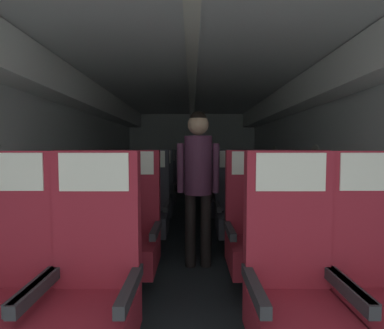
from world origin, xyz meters
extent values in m
cube|color=#23282D|center=(0.00, 3.72, -0.01)|extent=(3.71, 7.83, 0.02)
cube|color=silver|center=(-1.76, 3.72, 1.10)|extent=(0.08, 7.43, 2.19)
cube|color=silver|center=(1.76, 3.72, 1.10)|extent=(0.08, 7.43, 2.19)
cube|color=silver|center=(0.00, 3.72, 2.19)|extent=(3.59, 7.43, 0.06)
cube|color=#B6BBBB|center=(0.00, 7.45, 1.10)|extent=(3.59, 0.06, 2.19)
cube|color=white|center=(-1.54, 3.72, 1.97)|extent=(0.34, 7.13, 0.36)
cube|color=white|center=(1.54, 3.72, 1.97)|extent=(0.34, 7.13, 0.36)
cube|color=white|center=(0.00, 3.72, 2.15)|extent=(0.12, 6.69, 0.02)
cylinder|color=white|center=(1.71, 3.72, 1.14)|extent=(0.01, 0.26, 0.26)
cylinder|color=white|center=(1.71, 5.57, 1.14)|extent=(0.01, 0.26, 0.26)
cube|color=maroon|center=(-0.96, 1.41, 0.83)|extent=(0.45, 0.09, 0.74)
cube|color=#28282D|center=(-0.75, 1.21, 0.55)|extent=(0.05, 0.41, 0.06)
cube|color=silver|center=(-0.96, 1.36, 1.09)|extent=(0.36, 0.01, 0.20)
cube|color=maroon|center=(-0.51, 1.20, 0.34)|extent=(0.45, 0.49, 0.23)
cube|color=maroon|center=(-0.51, 1.40, 0.83)|extent=(0.45, 0.09, 0.74)
cube|color=#28282D|center=(-0.29, 1.20, 0.55)|extent=(0.05, 0.41, 0.06)
cube|color=#28282D|center=(-0.73, 1.20, 0.55)|extent=(0.05, 0.41, 0.06)
cube|color=silver|center=(-0.51, 1.35, 1.09)|extent=(0.36, 0.01, 0.20)
cube|color=maroon|center=(0.96, 1.42, 0.83)|extent=(0.45, 0.09, 0.74)
cube|color=#28282D|center=(0.74, 1.22, 0.55)|extent=(0.05, 0.41, 0.06)
cube|color=silver|center=(0.96, 1.37, 1.09)|extent=(0.36, 0.01, 0.20)
cube|color=maroon|center=(0.51, 1.20, 0.34)|extent=(0.45, 0.49, 0.23)
cube|color=maroon|center=(0.51, 1.40, 0.83)|extent=(0.45, 0.09, 0.74)
cube|color=#28282D|center=(0.73, 1.20, 0.55)|extent=(0.05, 0.41, 0.06)
cube|color=#28282D|center=(0.30, 1.20, 0.55)|extent=(0.05, 0.41, 0.06)
cube|color=silver|center=(0.51, 1.35, 1.09)|extent=(0.36, 0.01, 0.20)
cube|color=#38383D|center=(-0.97, 2.12, 0.11)|extent=(0.16, 0.18, 0.23)
cube|color=maroon|center=(-0.97, 2.12, 0.34)|extent=(0.45, 0.49, 0.23)
cube|color=maroon|center=(-0.97, 2.32, 0.83)|extent=(0.45, 0.09, 0.74)
cube|color=#28282D|center=(-0.75, 2.12, 0.55)|extent=(0.05, 0.41, 0.06)
cube|color=#28282D|center=(-1.19, 2.12, 0.55)|extent=(0.05, 0.41, 0.06)
cube|color=silver|center=(-0.97, 2.28, 1.09)|extent=(0.36, 0.01, 0.20)
cube|color=#38383D|center=(-0.51, 2.13, 0.11)|extent=(0.16, 0.18, 0.23)
cube|color=maroon|center=(-0.51, 2.13, 0.34)|extent=(0.45, 0.49, 0.23)
cube|color=maroon|center=(-0.51, 2.33, 0.83)|extent=(0.45, 0.09, 0.74)
cube|color=#28282D|center=(-0.29, 2.13, 0.55)|extent=(0.05, 0.41, 0.06)
cube|color=#28282D|center=(-0.73, 2.13, 0.55)|extent=(0.05, 0.41, 0.06)
cube|color=silver|center=(-0.51, 2.28, 1.09)|extent=(0.36, 0.01, 0.20)
cube|color=#38383D|center=(0.97, 2.13, 0.11)|extent=(0.16, 0.18, 0.23)
cube|color=maroon|center=(0.97, 2.13, 0.34)|extent=(0.45, 0.49, 0.23)
cube|color=maroon|center=(0.97, 2.33, 0.83)|extent=(0.45, 0.09, 0.74)
cube|color=#28282D|center=(1.18, 2.13, 0.55)|extent=(0.05, 0.41, 0.06)
cube|color=#28282D|center=(0.75, 2.13, 0.55)|extent=(0.05, 0.41, 0.06)
cube|color=silver|center=(0.97, 2.29, 1.09)|extent=(0.36, 0.01, 0.20)
cube|color=#38383D|center=(0.52, 2.12, 0.11)|extent=(0.16, 0.18, 0.23)
cube|color=maroon|center=(0.52, 2.12, 0.34)|extent=(0.45, 0.49, 0.23)
cube|color=maroon|center=(0.52, 2.32, 0.83)|extent=(0.45, 0.09, 0.74)
cube|color=#28282D|center=(0.74, 2.12, 0.55)|extent=(0.05, 0.41, 0.06)
cube|color=#28282D|center=(0.31, 2.12, 0.55)|extent=(0.05, 0.41, 0.06)
cube|color=silver|center=(0.52, 2.28, 1.09)|extent=(0.36, 0.01, 0.20)
cube|color=#38383D|center=(-0.96, 3.04, 0.11)|extent=(0.16, 0.18, 0.23)
cube|color=#33333D|center=(-0.96, 3.04, 0.34)|extent=(0.45, 0.49, 0.23)
cube|color=#33333D|center=(-0.96, 3.25, 0.83)|extent=(0.45, 0.09, 0.74)
cube|color=#28282D|center=(-0.75, 3.04, 0.55)|extent=(0.05, 0.41, 0.06)
cube|color=#28282D|center=(-1.18, 3.04, 0.55)|extent=(0.05, 0.41, 0.06)
cube|color=silver|center=(-0.96, 3.20, 1.09)|extent=(0.36, 0.01, 0.20)
cube|color=#38383D|center=(-0.51, 3.06, 0.11)|extent=(0.16, 0.18, 0.23)
cube|color=#33333D|center=(-0.51, 3.06, 0.34)|extent=(0.45, 0.49, 0.23)
cube|color=#33333D|center=(-0.51, 3.26, 0.83)|extent=(0.45, 0.09, 0.74)
cube|color=#28282D|center=(-0.29, 3.06, 0.55)|extent=(0.05, 0.41, 0.06)
cube|color=#28282D|center=(-0.72, 3.06, 0.55)|extent=(0.05, 0.41, 0.06)
cube|color=silver|center=(-0.51, 3.21, 1.09)|extent=(0.36, 0.01, 0.20)
cube|color=#38383D|center=(0.97, 3.05, 0.11)|extent=(0.16, 0.18, 0.23)
cube|color=#33333D|center=(0.97, 3.05, 0.34)|extent=(0.45, 0.49, 0.23)
cube|color=#33333D|center=(0.97, 3.25, 0.83)|extent=(0.45, 0.09, 0.74)
cube|color=#28282D|center=(1.19, 3.05, 0.55)|extent=(0.05, 0.41, 0.06)
cube|color=#28282D|center=(0.75, 3.05, 0.55)|extent=(0.05, 0.41, 0.06)
cube|color=silver|center=(0.97, 3.20, 1.09)|extent=(0.36, 0.01, 0.20)
cube|color=#38383D|center=(0.51, 3.04, 0.11)|extent=(0.16, 0.18, 0.23)
cube|color=#33333D|center=(0.51, 3.04, 0.34)|extent=(0.45, 0.49, 0.23)
cube|color=#33333D|center=(0.51, 3.24, 0.83)|extent=(0.45, 0.09, 0.74)
cube|color=#28282D|center=(0.73, 3.04, 0.55)|extent=(0.05, 0.41, 0.06)
cube|color=#28282D|center=(0.30, 3.04, 0.55)|extent=(0.05, 0.41, 0.06)
cube|color=silver|center=(0.51, 3.20, 1.09)|extent=(0.36, 0.01, 0.20)
cube|color=#38383D|center=(-0.97, 3.98, 0.11)|extent=(0.16, 0.18, 0.23)
cube|color=#33333D|center=(-0.97, 3.98, 0.34)|extent=(0.45, 0.49, 0.23)
cube|color=#33333D|center=(-0.97, 4.18, 0.83)|extent=(0.45, 0.09, 0.74)
cube|color=#28282D|center=(-0.75, 3.98, 0.55)|extent=(0.05, 0.41, 0.06)
cube|color=#28282D|center=(-1.19, 3.98, 0.55)|extent=(0.05, 0.41, 0.06)
cube|color=silver|center=(-0.97, 4.13, 1.09)|extent=(0.36, 0.01, 0.20)
cube|color=#38383D|center=(-0.52, 3.97, 0.11)|extent=(0.16, 0.18, 0.23)
cube|color=#33333D|center=(-0.52, 3.97, 0.34)|extent=(0.45, 0.49, 0.23)
cube|color=#33333D|center=(-0.52, 4.17, 0.83)|extent=(0.45, 0.09, 0.74)
cube|color=#28282D|center=(-0.30, 3.97, 0.55)|extent=(0.05, 0.41, 0.06)
cube|color=#28282D|center=(-0.73, 3.97, 0.55)|extent=(0.05, 0.41, 0.06)
cube|color=silver|center=(-0.52, 4.12, 1.09)|extent=(0.36, 0.01, 0.20)
cube|color=#38383D|center=(0.97, 3.96, 0.11)|extent=(0.16, 0.18, 0.23)
cube|color=#33333D|center=(0.97, 3.96, 0.34)|extent=(0.45, 0.49, 0.23)
cube|color=#33333D|center=(0.97, 4.16, 0.83)|extent=(0.45, 0.09, 0.74)
cube|color=#28282D|center=(1.19, 3.96, 0.55)|extent=(0.05, 0.41, 0.06)
cube|color=#28282D|center=(0.76, 3.96, 0.55)|extent=(0.05, 0.41, 0.06)
cube|color=silver|center=(0.97, 4.11, 1.09)|extent=(0.36, 0.01, 0.20)
cube|color=#38383D|center=(0.51, 3.97, 0.11)|extent=(0.16, 0.18, 0.23)
cube|color=#33333D|center=(0.51, 3.97, 0.34)|extent=(0.45, 0.49, 0.23)
cube|color=#33333D|center=(0.51, 4.17, 0.83)|extent=(0.45, 0.09, 0.74)
cube|color=#28282D|center=(0.72, 3.97, 0.55)|extent=(0.05, 0.41, 0.06)
cube|color=#28282D|center=(0.29, 3.97, 0.55)|extent=(0.05, 0.41, 0.06)
cube|color=silver|center=(0.51, 4.12, 1.09)|extent=(0.36, 0.01, 0.20)
cube|color=#38383D|center=(-0.96, 4.90, 0.11)|extent=(0.16, 0.18, 0.23)
cube|color=#33333D|center=(-0.96, 4.90, 0.34)|extent=(0.45, 0.49, 0.23)
cube|color=#33333D|center=(-0.96, 5.10, 0.83)|extent=(0.45, 0.09, 0.74)
cube|color=#28282D|center=(-0.74, 4.90, 0.55)|extent=(0.05, 0.41, 0.06)
cube|color=#28282D|center=(-1.18, 4.90, 0.55)|extent=(0.05, 0.41, 0.06)
cube|color=silver|center=(-0.96, 5.05, 1.09)|extent=(0.36, 0.01, 0.20)
cube|color=#38383D|center=(-0.52, 4.89, 0.11)|extent=(0.16, 0.18, 0.23)
cube|color=#33333D|center=(-0.52, 4.89, 0.34)|extent=(0.45, 0.49, 0.23)
cube|color=#33333D|center=(-0.52, 5.10, 0.83)|extent=(0.45, 0.09, 0.74)
cube|color=#28282D|center=(-0.30, 4.89, 0.55)|extent=(0.05, 0.41, 0.06)
cube|color=#28282D|center=(-0.73, 4.89, 0.55)|extent=(0.05, 0.41, 0.06)
cube|color=silver|center=(-0.52, 5.05, 1.09)|extent=(0.36, 0.01, 0.20)
cube|color=#38383D|center=(0.96, 4.88, 0.11)|extent=(0.16, 0.18, 0.23)
cube|color=#33333D|center=(0.96, 4.88, 0.34)|extent=(0.45, 0.49, 0.23)
cube|color=#33333D|center=(0.96, 5.08, 0.83)|extent=(0.45, 0.09, 0.74)
cube|color=#28282D|center=(1.18, 4.88, 0.55)|extent=(0.05, 0.41, 0.06)
cube|color=#28282D|center=(0.74, 4.88, 0.55)|extent=(0.05, 0.41, 0.06)
cube|color=silver|center=(0.96, 5.03, 1.09)|extent=(0.36, 0.01, 0.20)
cube|color=#38383D|center=(0.52, 4.89, 0.11)|extent=(0.16, 0.18, 0.23)
cube|color=#33333D|center=(0.52, 4.89, 0.34)|extent=(0.45, 0.49, 0.23)
cube|color=#33333D|center=(0.52, 5.09, 0.83)|extent=(0.45, 0.09, 0.74)
cube|color=#28282D|center=(0.74, 4.89, 0.55)|extent=(0.05, 0.41, 0.06)
cube|color=#28282D|center=(0.30, 4.89, 0.55)|extent=(0.05, 0.41, 0.06)
cube|color=silver|center=(0.52, 5.04, 1.09)|extent=(0.36, 0.01, 0.20)
cylinder|color=black|center=(-0.02, 2.69, 0.37)|extent=(0.11, 0.11, 0.75)
cylinder|color=black|center=(0.14, 2.69, 0.37)|extent=(0.11, 0.11, 0.75)
cylinder|color=#5B2D4C|center=(0.06, 2.69, 1.04)|extent=(0.28, 0.28, 0.59)
cylinder|color=#5B2D4C|center=(-0.12, 2.69, 1.01)|extent=(0.07, 0.07, 0.50)
cylinder|color=#5B2D4C|center=(0.24, 2.69, 1.01)|extent=(0.07, 0.07, 0.50)
sphere|color=tan|center=(0.06, 2.69, 1.45)|extent=(0.21, 0.21, 0.21)
sphere|color=black|center=(0.06, 2.69, 1.50)|extent=(0.18, 0.18, 0.18)
camera|label=1|loc=(0.00, -0.05, 1.21)|focal=25.43mm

